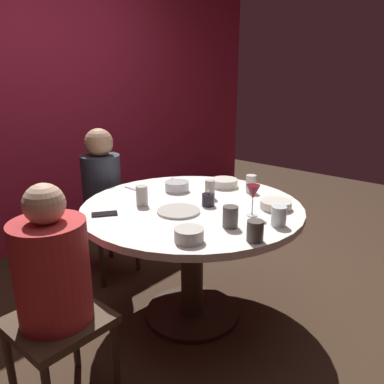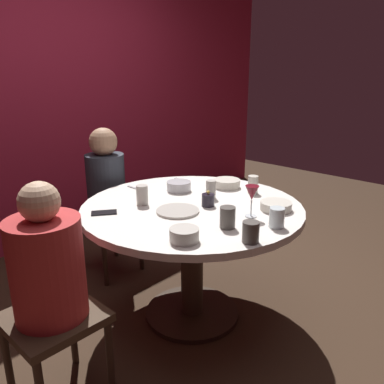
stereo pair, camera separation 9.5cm
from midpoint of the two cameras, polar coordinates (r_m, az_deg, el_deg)
ground_plane at (r=2.66m, az=-1.07°, el=-17.49°), size 8.00×8.00×0.00m
back_wall at (r=3.63m, az=-23.32°, el=12.55°), size 6.00×0.10×2.60m
dining_table at (r=2.37m, az=-1.15°, el=-5.55°), size 1.31×1.31×0.76m
seated_diner_left at (r=1.82m, az=-21.22°, el=-11.39°), size 0.40×0.40×1.10m
seated_diner_back at (r=2.96m, az=-14.00°, el=0.87°), size 0.40×0.40×1.13m
candle_holder at (r=2.28m, az=1.20°, el=-1.15°), size 0.08×0.08×0.09m
wine_glass at (r=2.12m, az=7.68°, el=-0.23°), size 0.08×0.08×0.18m
dinner_plate at (r=2.19m, az=-3.23°, el=-2.83°), size 0.24×0.24×0.01m
cell_phone at (r=2.22m, az=-13.94°, el=-3.17°), size 0.15×0.14×0.01m
bowl_serving_large at (r=2.57m, az=-3.28°, el=0.84°), size 0.16×0.16×0.06m
bowl_salad_center at (r=1.82m, az=-1.94°, el=-6.34°), size 0.14×0.14×0.06m
bowl_small_white at (r=2.66m, az=3.74°, el=1.33°), size 0.18×0.18×0.06m
bowl_sauce_side at (r=2.28m, az=11.05°, el=-1.85°), size 0.18×0.18×0.05m
cup_near_candle at (r=1.98m, az=4.29°, el=-3.67°), size 0.08×0.08×0.11m
cup_by_left_diner at (r=1.83m, az=7.79°, el=-5.71°), size 0.08×0.08×0.10m
cup_by_right_diner at (r=2.31m, az=-8.54°, el=-0.55°), size 0.07×0.07×0.12m
cup_center_front at (r=2.03m, az=11.34°, el=-3.51°), size 0.08×0.08×0.10m
cup_far_edge at (r=2.42m, az=1.45°, el=0.43°), size 0.06×0.06×0.11m
cup_beside_wine at (r=2.55m, az=7.61°, el=1.19°), size 0.07×0.07×0.12m
fork_near_plate at (r=2.80m, az=-2.84°, el=1.64°), size 0.04×0.18×0.01m
knife_near_plate at (r=2.64m, az=-9.58°, el=0.39°), size 0.02×0.18×0.01m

